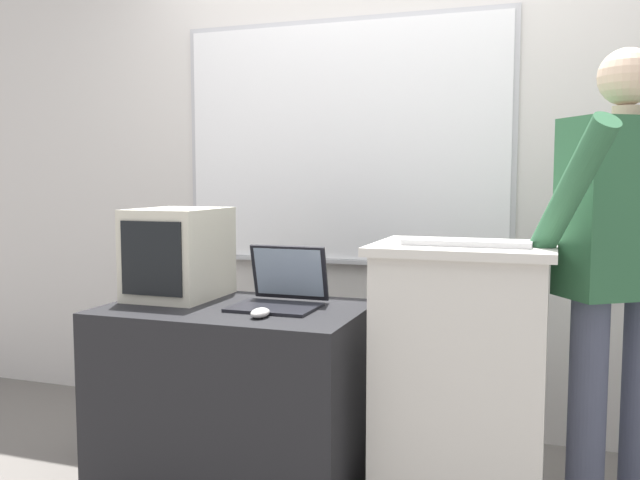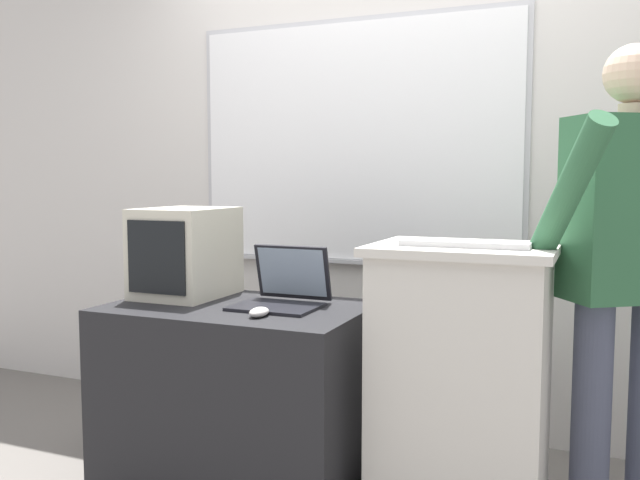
% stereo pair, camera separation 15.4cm
% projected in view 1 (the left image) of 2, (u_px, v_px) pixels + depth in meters
% --- Properties ---
extents(back_wall, '(6.40, 0.17, 2.64)m').
position_uv_depth(back_wall, '(391.00, 161.00, 3.34)').
color(back_wall, silver).
rests_on(back_wall, ground_plane).
extents(lectern_podium, '(0.62, 0.51, 1.01)m').
position_uv_depth(lectern_podium, '(461.00, 385.00, 2.39)').
color(lectern_podium, beige).
rests_on(lectern_podium, ground_plane).
extents(side_desk, '(0.99, 0.64, 0.75)m').
position_uv_depth(side_desk, '(236.00, 401.00, 2.63)').
color(side_desk, black).
rests_on(side_desk, ground_plane).
extents(person_presenter, '(0.57, 0.71, 1.68)m').
position_uv_depth(person_presenter, '(620.00, 257.00, 2.35)').
color(person_presenter, '#474C60').
rests_on(person_presenter, ground_plane).
extents(laptop, '(0.32, 0.31, 0.23)m').
position_uv_depth(laptop, '(282.00, 289.00, 2.60)').
color(laptop, black).
rests_on(laptop, side_desk).
extents(wireless_keyboard, '(0.42, 0.13, 0.02)m').
position_uv_depth(wireless_keyboard, '(467.00, 243.00, 2.28)').
color(wireless_keyboard, silver).
rests_on(wireless_keyboard, lectern_podium).
extents(computer_mouse_by_laptop, '(0.06, 0.10, 0.03)m').
position_uv_depth(computer_mouse_by_laptop, '(260.00, 313.00, 2.38)').
color(computer_mouse_by_laptop, silver).
rests_on(computer_mouse_by_laptop, side_desk).
extents(crt_monitor, '(0.32, 0.41, 0.37)m').
position_uv_depth(crt_monitor, '(179.00, 253.00, 2.77)').
color(crt_monitor, beige).
rests_on(crt_monitor, side_desk).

